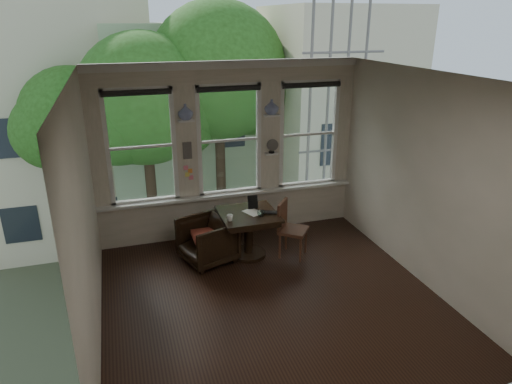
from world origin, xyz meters
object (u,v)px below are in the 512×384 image
object	(u,v)px
table	(248,234)
armchair_left	(207,241)
side_chair_right	(293,230)
mug	(230,218)
laptop	(270,214)

from	to	relation	value
table	armchair_left	world-z (taller)	table
side_chair_right	mug	world-z (taller)	side_chair_right
side_chair_right	laptop	bearing A→B (deg)	117.70
mug	side_chair_right	bearing A→B (deg)	-1.38
armchair_left	mug	distance (m)	0.59
laptop	side_chair_right	bearing A→B (deg)	9.65
side_chair_right	mug	distance (m)	1.09
table	mug	xyz separation A→B (m)	(-0.35, -0.19, 0.42)
mug	laptop	bearing A→B (deg)	3.63
table	side_chair_right	distance (m)	0.72
table	mug	bearing A→B (deg)	-150.98
side_chair_right	laptop	xyz separation A→B (m)	(-0.37, 0.07, 0.30)
armchair_left	side_chair_right	world-z (taller)	side_chair_right
table	mug	world-z (taller)	mug
table	armchair_left	xyz separation A→B (m)	(-0.67, 0.02, -0.02)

